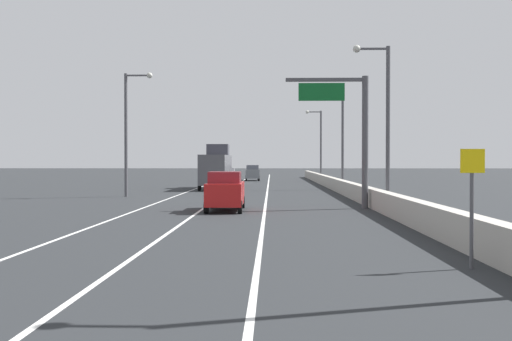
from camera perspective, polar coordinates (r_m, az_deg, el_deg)
The scene contains 15 objects.
ground_plane at distance 66.42m, azimuth -0.17°, elevation -1.44°, with size 320.00×320.00×0.00m, color #26282B.
lane_stripe_left at distance 57.87m, azimuth -5.87°, elevation -1.78°, with size 0.16×130.00×0.00m, color silver.
lane_stripe_center at distance 57.53m, azimuth -2.41°, elevation -1.80°, with size 0.16×130.00×0.00m, color silver.
lane_stripe_right at distance 57.40m, azimuth 1.08°, elevation -1.80°, with size 0.16×130.00×0.00m, color silver.
jersey_barrier_right at distance 42.80m, azimuth 9.38°, elevation -2.00°, with size 0.60×120.00×1.10m, color #B2ADA3.
overhead_sign_gantry at distance 35.09m, azimuth 8.94°, elevation 4.20°, with size 4.68×0.36×7.50m.
speed_advisory_sign at distance 16.19m, azimuth 19.48°, elevation -2.47°, with size 0.60×0.11×3.00m.
lamp_post_right_second at distance 35.96m, azimuth 11.77°, elevation 5.20°, with size 2.14×0.44×9.35m.
lamp_post_right_third at distance 58.24m, azimuth 7.81°, elevation 3.55°, with size 2.14×0.44×9.35m.
lamp_post_right_fourth at distance 80.66m, azimuth 5.88°, elevation 2.82°, with size 2.14×0.44×9.35m.
lamp_post_left_mid at distance 47.09m, azimuth -11.70°, elevation 4.18°, with size 2.14×0.44×9.35m.
car_red_0 at distance 33.10m, azimuth -2.87°, elevation -1.95°, with size 1.99×4.64×2.13m.
car_white_1 at distance 73.44m, azimuth -2.61°, elevation -0.49°, with size 1.91×4.51×1.87m.
car_gray_2 at distance 84.06m, azimuth -0.34°, elevation -0.22°, with size 2.09×4.48×2.15m.
box_truck at distance 59.07m, azimuth -3.73°, elevation 0.21°, with size 2.48×9.77×4.36m.
Camera 1 is at (1.86, -2.34, 2.70)m, focal length 42.93 mm.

